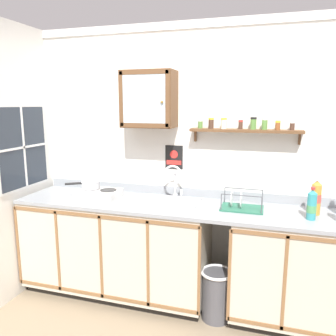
{
  "coord_description": "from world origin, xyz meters",
  "views": [
    {
      "loc": [
        0.61,
        -2.3,
        1.8
      ],
      "look_at": [
        -0.25,
        0.55,
        1.23
      ],
      "focal_mm": 35.93,
      "sensor_mm": 36.0,
      "label": 1
    }
  ],
  "objects": [
    {
      "name": "backsplash",
      "position": [
        0.0,
        0.73,
        0.98
      ],
      "size": [
        3.18,
        0.02,
        0.08
      ],
      "primitive_type": "cube",
      "color": "gray",
      "rests_on": "countertop"
    },
    {
      "name": "lower_cabinet_run_right",
      "position": [
        0.98,
        0.43,
        0.46
      ],
      "size": [
        1.24,
        0.62,
        0.91
      ],
      "color": "black",
      "rests_on": "ground"
    },
    {
      "name": "sink",
      "position": [
        -0.21,
        0.47,
        0.92
      ],
      "size": [
        0.52,
        0.44,
        0.43
      ],
      "color": "silver",
      "rests_on": "countertop"
    },
    {
      "name": "trash_bin",
      "position": [
        0.26,
        0.29,
        0.23
      ],
      "size": [
        0.27,
        0.27,
        0.43
      ],
      "color": "#4C4C51",
      "rests_on": "ground"
    },
    {
      "name": "wall_cabinet",
      "position": [
        -0.44,
        0.6,
        1.84
      ],
      "size": [
        0.48,
        0.29,
        0.51
      ],
      "color": "brown"
    },
    {
      "name": "dish_rack",
      "position": [
        0.42,
        0.46,
        0.97
      ],
      "size": [
        0.35,
        0.24,
        0.16
      ],
      "color": "#26664C",
      "rests_on": "countertop"
    },
    {
      "name": "back_wall",
      "position": [
        0.0,
        0.76,
        1.27
      ],
      "size": [
        3.82,
        0.07,
        2.52
      ],
      "color": "silver",
      "rests_on": "ground"
    },
    {
      "name": "warning_sign",
      "position": [
        -0.24,
        0.73,
        1.3
      ],
      "size": [
        0.17,
        0.01,
        0.22
      ],
      "color": "black"
    },
    {
      "name": "floor",
      "position": [
        0.0,
        0.0,
        0.0
      ],
      "size": [
        6.22,
        6.22,
        0.0
      ],
      "primitive_type": "plane",
      "color": "gray",
      "rests_on": "ground"
    },
    {
      "name": "hot_plate_stove",
      "position": [
        -0.89,
        0.42,
        0.97
      ],
      "size": [
        0.38,
        0.29,
        0.08
      ],
      "color": "silver",
      "rests_on": "countertop"
    },
    {
      "name": "spice_shelf",
      "position": [
        0.4,
        0.67,
        1.59
      ],
      "size": [
        0.95,
        0.14,
        0.23
      ],
      "color": "brown"
    },
    {
      "name": "saucepan",
      "position": [
        -0.98,
        0.44,
        1.05
      ],
      "size": [
        0.29,
        0.22,
        0.07
      ],
      "color": "silver",
      "rests_on": "hot_plate_stove"
    },
    {
      "name": "lower_cabinet_run",
      "position": [
        -0.73,
        0.43,
        0.46
      ],
      "size": [
        1.75,
        0.62,
        0.91
      ],
      "color": "black",
      "rests_on": "ground"
    },
    {
      "name": "countertop",
      "position": [
        0.0,
        0.43,
        0.92
      ],
      "size": [
        3.18,
        0.64,
        0.03
      ],
      "primitive_type": "cube",
      "color": "gray",
      "rests_on": "lower_cabinet_run"
    },
    {
      "name": "bottle_juice_amber_0",
      "position": [
        0.99,
        0.48,
        1.07
      ],
      "size": [
        0.08,
        0.08,
        0.3
      ],
      "color": "gold",
      "rests_on": "countertop"
    },
    {
      "name": "bottle_detergent_teal_1",
      "position": [
        0.95,
        0.34,
        1.05
      ],
      "size": [
        0.07,
        0.07,
        0.25
      ],
      "color": "teal",
      "rests_on": "countertop"
    },
    {
      "name": "window",
      "position": [
        -1.61,
        0.31,
        1.4
      ],
      "size": [
        0.03,
        0.67,
        0.79
      ],
      "color": "#262D38"
    }
  ]
}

